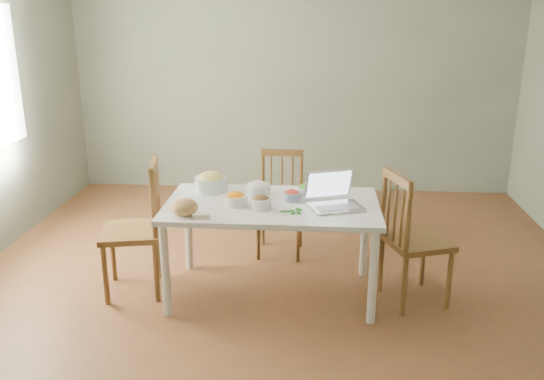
# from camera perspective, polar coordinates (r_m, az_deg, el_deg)

# --- Properties ---
(floor) EXTENTS (5.00, 5.00, 0.00)m
(floor) POSITION_cam_1_polar(r_m,az_deg,el_deg) (4.56, 0.71, -9.33)
(floor) COLOR brown
(floor) RESTS_ON ground
(wall_back) EXTENTS (5.00, 0.00, 2.70)m
(wall_back) POSITION_cam_1_polar(r_m,az_deg,el_deg) (6.60, 2.20, 11.44)
(wall_back) COLOR gray
(wall_back) RESTS_ON ground
(wall_front) EXTENTS (5.00, 0.00, 2.70)m
(wall_front) POSITION_cam_1_polar(r_m,az_deg,el_deg) (1.73, -4.57, -7.14)
(wall_front) COLOR gray
(wall_front) RESTS_ON ground
(dining_table) EXTENTS (1.54, 0.87, 0.72)m
(dining_table) POSITION_cam_1_polar(r_m,az_deg,el_deg) (4.28, 0.00, -5.89)
(dining_table) COLOR white
(dining_table) RESTS_ON floor
(chair_far) EXTENTS (0.41, 0.39, 0.90)m
(chair_far) POSITION_cam_1_polar(r_m,az_deg,el_deg) (4.94, 0.78, -1.47)
(chair_far) COLOR #50361A
(chair_far) RESTS_ON floor
(chair_left) EXTENTS (0.51, 0.52, 1.01)m
(chair_left) POSITION_cam_1_polar(r_m,az_deg,el_deg) (4.39, -13.82, -3.74)
(chair_left) COLOR #50361A
(chair_left) RESTS_ON floor
(chair_right) EXTENTS (0.54, 0.55, 0.98)m
(chair_right) POSITION_cam_1_polar(r_m,az_deg,el_deg) (4.26, 14.18, -4.62)
(chair_right) COLOR #50361A
(chair_right) RESTS_ON floor
(bread_boule) EXTENTS (0.19, 0.19, 0.12)m
(bread_boule) POSITION_cam_1_polar(r_m,az_deg,el_deg) (3.93, -8.66, -1.69)
(bread_boule) COLOR tan
(bread_boule) RESTS_ON dining_table
(butter_stick) EXTENTS (0.12, 0.05, 0.03)m
(butter_stick) POSITION_cam_1_polar(r_m,az_deg,el_deg) (3.87, -7.05, -2.63)
(butter_stick) COLOR #FBEDC1
(butter_stick) RESTS_ON dining_table
(bowl_squash) EXTENTS (0.32, 0.32, 0.15)m
(bowl_squash) POSITION_cam_1_polar(r_m,az_deg,el_deg) (4.42, -6.06, 0.82)
(bowl_squash) COLOR #E2C451
(bowl_squash) RESTS_ON dining_table
(bowl_carrot) EXTENTS (0.21, 0.21, 0.09)m
(bowl_carrot) POSITION_cam_1_polar(r_m,az_deg,el_deg) (4.10, -3.62, -0.87)
(bowl_carrot) COLOR orange
(bowl_carrot) RESTS_ON dining_table
(bowl_onion) EXTENTS (0.24, 0.24, 0.10)m
(bowl_onion) POSITION_cam_1_polar(r_m,az_deg,el_deg) (4.32, -1.39, 0.19)
(bowl_onion) COLOR silver
(bowl_onion) RESTS_ON dining_table
(bowl_mushroom) EXTENTS (0.18, 0.18, 0.09)m
(bowl_mushroom) POSITION_cam_1_polar(r_m,az_deg,el_deg) (4.02, -1.10, -1.20)
(bowl_mushroom) COLOR #43290F
(bowl_mushroom) RESTS_ON dining_table
(bowl_redpep) EXTENTS (0.14, 0.14, 0.08)m
(bowl_redpep) POSITION_cam_1_polar(r_m,az_deg,el_deg) (4.19, 1.99, -0.53)
(bowl_redpep) COLOR red
(bowl_redpep) RESTS_ON dining_table
(bowl_broccoli) EXTENTS (0.16, 0.16, 0.09)m
(bowl_broccoli) POSITION_cam_1_polar(r_m,az_deg,el_deg) (4.31, 3.39, 0.01)
(bowl_broccoli) COLOR #306A1B
(bowl_broccoli) RESTS_ON dining_table
(flatbread) EXTENTS (0.21, 0.21, 0.02)m
(flatbread) POSITION_cam_1_polar(r_m,az_deg,el_deg) (4.45, 5.10, 0.07)
(flatbread) COLOR tan
(flatbread) RESTS_ON dining_table
(basil_bunch) EXTENTS (0.18, 0.18, 0.02)m
(basil_bunch) POSITION_cam_1_polar(r_m,az_deg,el_deg) (3.97, 1.88, -2.03)
(basil_bunch) COLOR #1B4D11
(basil_bunch) RESTS_ON dining_table
(laptop) EXTENTS (0.44, 0.42, 0.24)m
(laptop) POSITION_cam_1_polar(r_m,az_deg,el_deg) (4.03, 6.44, -0.17)
(laptop) COLOR silver
(laptop) RESTS_ON dining_table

